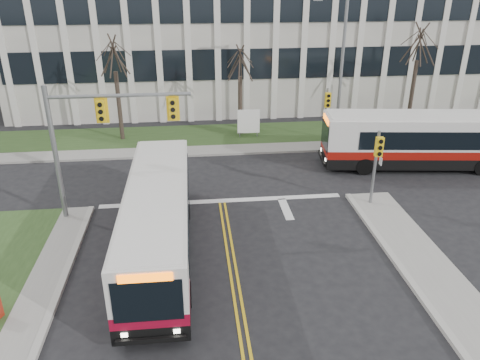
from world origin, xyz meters
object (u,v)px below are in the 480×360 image
(directory_sign, at_px, (249,122))
(bus_cross, at_px, (426,142))
(streetlight, at_px, (339,63))
(bus_main, at_px, (159,221))

(directory_sign, relative_size, bus_cross, 0.17)
(directory_sign, height_order, bus_cross, bus_cross)
(streetlight, bearing_deg, directory_sign, 166.77)
(streetlight, height_order, bus_main, streetlight)
(streetlight, distance_m, bus_cross, 7.23)
(directory_sign, distance_m, bus_cross, 11.30)
(bus_main, bearing_deg, bus_cross, 27.14)
(directory_sign, relative_size, bus_main, 0.18)
(bus_main, relative_size, bus_cross, 0.94)
(bus_main, xyz_separation_m, bus_cross, (14.78, 7.53, 0.10))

